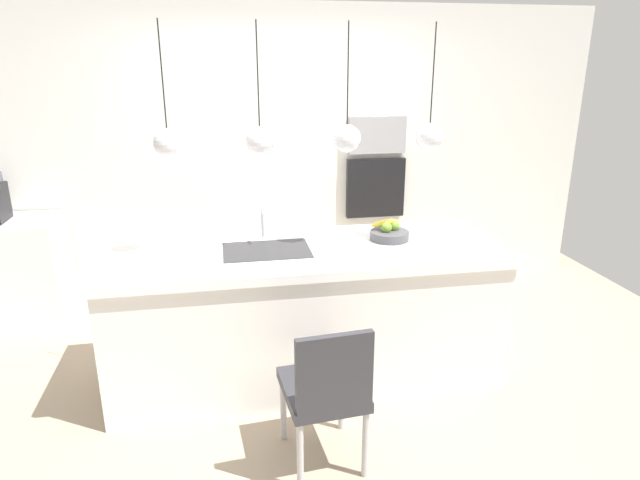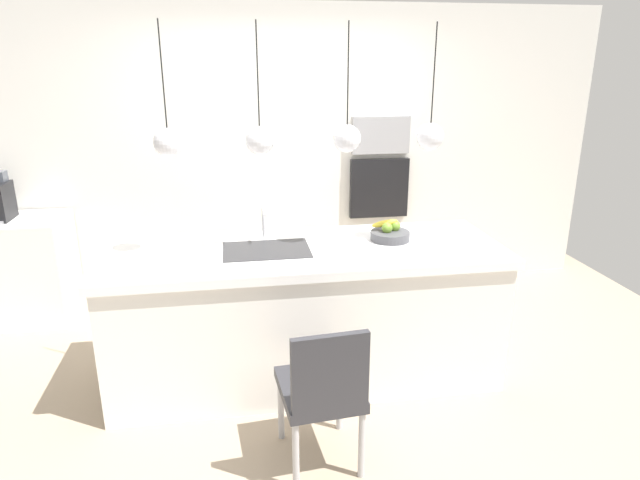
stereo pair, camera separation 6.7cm
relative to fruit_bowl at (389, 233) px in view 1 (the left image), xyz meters
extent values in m
plane|color=tan|center=(-0.60, -0.08, -0.99)|extent=(6.60, 6.60, 0.00)
cube|color=silver|center=(-0.60, 1.57, 0.31)|extent=(6.00, 0.10, 2.60)
cube|color=white|center=(-0.60, -0.08, -0.55)|extent=(2.55, 0.86, 0.88)
cube|color=white|center=(-0.60, -0.08, -0.07)|extent=(2.61, 0.92, 0.06)
cube|color=#2D2D30|center=(-0.85, -0.08, -0.05)|extent=(0.56, 0.40, 0.02)
cylinder|color=silver|center=(-0.85, 0.16, 0.07)|extent=(0.02, 0.02, 0.22)
cylinder|color=silver|center=(-0.85, 0.08, 0.17)|extent=(0.02, 0.16, 0.02)
cylinder|color=#4C4C51|center=(0.00, 0.00, -0.01)|extent=(0.27, 0.27, 0.06)
sphere|color=olive|center=(-0.02, -0.01, 0.04)|extent=(0.08, 0.08, 0.08)
sphere|color=olive|center=(0.04, 0.03, 0.04)|extent=(0.08, 0.08, 0.08)
ellipsoid|color=yellow|center=(-0.03, 0.03, 0.07)|extent=(0.19, 0.07, 0.08)
cube|color=#9E9EA3|center=(0.33, 1.50, 0.47)|extent=(0.54, 0.08, 0.34)
cube|color=black|center=(0.33, 1.50, -0.03)|extent=(0.56, 0.08, 0.56)
cube|color=#333338|center=(-0.64, -0.94, -0.55)|extent=(0.45, 0.51, 0.06)
cube|color=#333338|center=(-0.62, -1.15, -0.32)|extent=(0.39, 0.07, 0.40)
cylinder|color=#B2B2B7|center=(-0.48, -0.71, -0.79)|extent=(0.04, 0.04, 0.40)
cylinder|color=#B2B2B7|center=(-0.84, -0.74, -0.79)|extent=(0.04, 0.04, 0.40)
cylinder|color=#B2B2B7|center=(-0.45, -1.13, -0.79)|extent=(0.04, 0.04, 0.40)
cylinder|color=#B2B2B7|center=(-0.80, -1.16, -0.79)|extent=(0.04, 0.04, 0.40)
sphere|color=silver|center=(-1.41, -0.08, 0.66)|extent=(0.17, 0.17, 0.17)
cylinder|color=black|center=(-1.41, -0.08, 1.05)|extent=(0.01, 0.01, 0.60)
sphere|color=silver|center=(-0.87, -0.08, 0.66)|extent=(0.17, 0.17, 0.17)
cylinder|color=black|center=(-0.87, -0.08, 1.05)|extent=(0.01, 0.01, 0.60)
sphere|color=silver|center=(-0.33, -0.08, 0.66)|extent=(0.17, 0.17, 0.17)
cylinder|color=black|center=(-0.33, -0.08, 1.05)|extent=(0.01, 0.01, 0.60)
sphere|color=silver|center=(0.22, -0.08, 0.66)|extent=(0.17, 0.17, 0.17)
cylinder|color=black|center=(0.22, -0.08, 1.05)|extent=(0.01, 0.01, 0.60)
camera|label=1|loc=(-1.11, -3.44, 1.12)|focal=30.75mm
camera|label=2|loc=(-1.05, -3.45, 1.12)|focal=30.75mm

